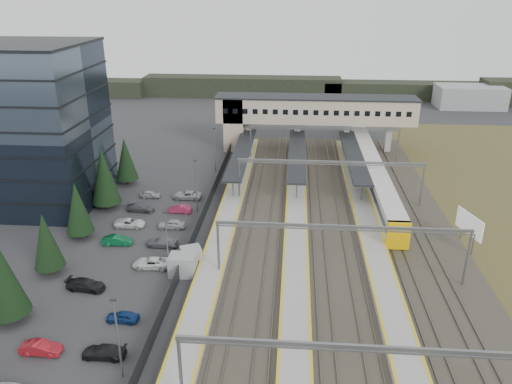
# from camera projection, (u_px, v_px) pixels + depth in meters

# --- Properties ---
(ground) EXTENTS (220.00, 220.00, 0.00)m
(ground) POSITION_uv_depth(u_px,v_px,m) (243.00, 244.00, 66.15)
(ground) COLOR #2B2B2D
(ground) RESTS_ON ground
(office_building) EXTENTS (24.30, 18.30, 24.30)m
(office_building) POSITION_uv_depth(u_px,v_px,m) (13.00, 126.00, 75.14)
(office_building) COLOR #3D4B5A
(office_building) RESTS_ON ground
(conifer_row) EXTENTS (4.42, 49.82, 9.50)m
(conifer_row) POSITION_uv_depth(u_px,v_px,m) (65.00, 218.00, 62.33)
(conifer_row) COLOR black
(conifer_row) RESTS_ON ground
(car_park) EXTENTS (10.57, 44.30, 1.29)m
(car_park) POSITION_uv_depth(u_px,v_px,m) (136.00, 249.00, 63.65)
(car_park) COLOR silver
(car_park) RESTS_ON ground
(lampposts) EXTENTS (0.50, 53.25, 8.07)m
(lampposts) POSITION_uv_depth(u_px,v_px,m) (184.00, 208.00, 66.22)
(lampposts) COLOR slate
(lampposts) RESTS_ON ground
(fence) EXTENTS (0.08, 90.00, 2.00)m
(fence) POSITION_uv_depth(u_px,v_px,m) (201.00, 219.00, 70.84)
(fence) COLOR #26282B
(fence) RESTS_ON ground
(relay_cabin_near) EXTENTS (3.13, 2.32, 2.58)m
(relay_cabin_near) POSITION_uv_depth(u_px,v_px,m) (183.00, 265.00, 58.65)
(relay_cabin_near) COLOR gray
(relay_cabin_near) RESTS_ON ground
(relay_cabin_far) EXTENTS (3.01, 2.81, 2.20)m
(relay_cabin_far) POSITION_uv_depth(u_px,v_px,m) (191.00, 256.00, 61.01)
(relay_cabin_far) COLOR gray
(relay_cabin_far) RESTS_ON ground
(rail_corridor) EXTENTS (34.00, 90.00, 0.92)m
(rail_corridor) POSITION_uv_depth(u_px,v_px,m) (313.00, 228.00, 69.97)
(rail_corridor) COLOR #322E28
(rail_corridor) RESTS_ON ground
(canopies) EXTENTS (23.10, 30.00, 3.28)m
(canopies) POSITION_uv_depth(u_px,v_px,m) (297.00, 154.00, 89.01)
(canopies) COLOR black
(canopies) RESTS_ON ground
(footbridge) EXTENTS (40.40, 6.40, 11.20)m
(footbridge) POSITION_uv_depth(u_px,v_px,m) (301.00, 112.00, 101.23)
(footbridge) COLOR #C8B197
(footbridge) RESTS_ON ground
(gantries) EXTENTS (28.40, 62.28, 7.17)m
(gantries) POSITION_uv_depth(u_px,v_px,m) (335.00, 196.00, 65.75)
(gantries) COLOR slate
(gantries) RESTS_ON ground
(train) EXTENTS (2.97, 61.99, 3.73)m
(train) POSITION_uv_depth(u_px,v_px,m) (368.00, 159.00, 91.76)
(train) COLOR silver
(train) RESTS_ON ground
(billboard) EXTENTS (1.69, 5.39, 4.65)m
(billboard) POSITION_uv_depth(u_px,v_px,m) (469.00, 225.00, 64.34)
(billboard) COLOR slate
(billboard) RESTS_ON ground
(treeline_far) EXTENTS (170.00, 19.00, 7.00)m
(treeline_far) POSITION_uv_depth(u_px,v_px,m) (354.00, 90.00, 148.28)
(treeline_far) COLOR black
(treeline_far) RESTS_ON ground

